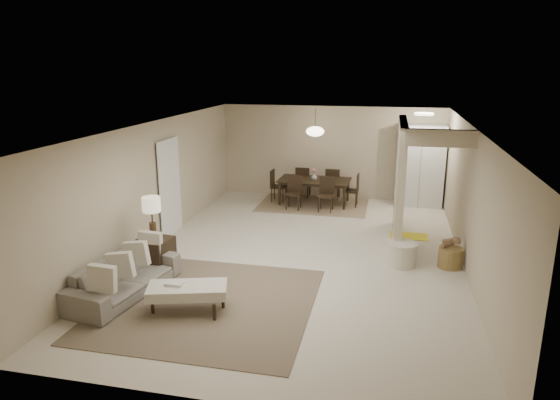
% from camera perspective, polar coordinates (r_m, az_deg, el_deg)
% --- Properties ---
extents(floor, '(9.00, 9.00, 0.00)m').
position_cam_1_polar(floor, '(9.74, 2.44, -6.29)').
color(floor, beige).
rests_on(floor, ground).
extents(ceiling, '(9.00, 9.00, 0.00)m').
position_cam_1_polar(ceiling, '(9.13, 2.62, 8.47)').
color(ceiling, white).
rests_on(ceiling, back_wall).
extents(back_wall, '(6.00, 0.00, 6.00)m').
position_cam_1_polar(back_wall, '(13.72, 5.82, 5.42)').
color(back_wall, '#C3B193').
rests_on(back_wall, floor).
extents(left_wall, '(0.00, 9.00, 9.00)m').
position_cam_1_polar(left_wall, '(10.29, -14.16, 1.72)').
color(left_wall, '#C3B193').
rests_on(left_wall, floor).
extents(right_wall, '(0.00, 9.00, 9.00)m').
position_cam_1_polar(right_wall, '(9.34, 20.96, -0.20)').
color(right_wall, '#C3B193').
rests_on(right_wall, floor).
extents(partition, '(0.15, 2.50, 2.50)m').
position_cam_1_polar(partition, '(10.45, 13.52, 1.96)').
color(partition, '#C3B193').
rests_on(partition, floor).
extents(doorway, '(0.04, 0.90, 2.04)m').
position_cam_1_polar(doorway, '(10.85, -12.55, 1.27)').
color(doorway, black).
rests_on(doorway, floor).
extents(pantry_cabinet, '(1.20, 0.55, 2.10)m').
position_cam_1_polar(pantry_cabinet, '(13.35, 15.70, 3.78)').
color(pantry_cabinet, silver).
rests_on(pantry_cabinet, floor).
extents(flush_light, '(0.44, 0.44, 0.05)m').
position_cam_1_polar(flush_light, '(12.20, 16.16, 9.42)').
color(flush_light, white).
rests_on(flush_light, ceiling).
extents(living_rug, '(3.20, 3.20, 0.01)m').
position_cam_1_polar(living_rug, '(7.96, -8.22, -11.57)').
color(living_rug, brown).
rests_on(living_rug, floor).
extents(sofa, '(2.13, 1.11, 0.59)m').
position_cam_1_polar(sofa, '(8.40, -17.35, -8.46)').
color(sofa, slate).
rests_on(sofa, floor).
extents(ottoman_bench, '(1.26, 0.83, 0.42)m').
position_cam_1_polar(ottoman_bench, '(7.64, -10.53, -10.16)').
color(ottoman_bench, beige).
rests_on(ottoman_bench, living_rug).
extents(side_table, '(0.63, 0.63, 0.62)m').
position_cam_1_polar(side_table, '(9.16, -14.11, -6.14)').
color(side_table, black).
rests_on(side_table, floor).
extents(table_lamp, '(0.32, 0.32, 0.76)m').
position_cam_1_polar(table_lamp, '(8.89, -14.47, -0.91)').
color(table_lamp, '#48341F').
rests_on(table_lamp, side_table).
extents(round_pouf, '(0.55, 0.55, 0.43)m').
position_cam_1_polar(round_pouf, '(9.45, 13.73, -6.03)').
color(round_pouf, beige).
rests_on(round_pouf, floor).
extents(wicker_basket, '(0.56, 0.56, 0.37)m').
position_cam_1_polar(wicker_basket, '(9.63, 18.89, -6.24)').
color(wicker_basket, brown).
rests_on(wicker_basket, floor).
extents(dining_rug, '(2.80, 2.10, 0.01)m').
position_cam_1_polar(dining_rug, '(13.24, 3.88, -0.41)').
color(dining_rug, '#877454').
rests_on(dining_rug, floor).
extents(dining_table, '(1.89, 1.08, 0.65)m').
position_cam_1_polar(dining_table, '(13.16, 3.90, 0.94)').
color(dining_table, black).
rests_on(dining_table, dining_rug).
extents(dining_chairs, '(2.32, 1.70, 0.86)m').
position_cam_1_polar(dining_chairs, '(13.14, 3.91, 1.37)').
color(dining_chairs, black).
rests_on(dining_chairs, dining_rug).
extents(vase, '(0.19, 0.19, 0.17)m').
position_cam_1_polar(vase, '(13.07, 3.94, 2.68)').
color(vase, silver).
rests_on(vase, dining_table).
extents(yellow_mat, '(0.80, 0.49, 0.01)m').
position_cam_1_polar(yellow_mat, '(11.10, 14.51, -4.01)').
color(yellow_mat, yellow).
rests_on(yellow_mat, floor).
extents(pendant_light, '(0.46, 0.46, 0.71)m').
position_cam_1_polar(pendant_light, '(12.86, 4.03, 7.83)').
color(pendant_light, '#48341F').
rests_on(pendant_light, ceiling).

